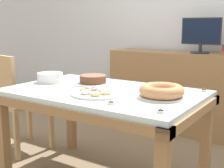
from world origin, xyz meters
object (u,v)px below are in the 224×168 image
at_px(computer_monitor, 201,36).
at_px(plate_stack, 50,78).
at_px(tealight_near_cakes, 111,103).
at_px(tealight_left_edge, 204,90).
at_px(pastry_platter, 96,93).
at_px(tealight_near_front, 178,87).
at_px(chair, 15,98).
at_px(cake_chocolate_round, 93,80).
at_px(cake_golden_bundt, 162,91).
at_px(tealight_right_edge, 161,111).

relative_size(computer_monitor, plate_stack, 2.02).
bearing_deg(tealight_near_cakes, tealight_left_edge, 61.85).
bearing_deg(pastry_platter, tealight_near_front, 52.33).
bearing_deg(computer_monitor, tealight_near_cakes, -88.44).
xyz_separation_m(chair, tealight_near_front, (1.49, 0.31, 0.22)).
bearing_deg(tealight_left_edge, cake_chocolate_round, -166.16).
relative_size(chair, tealight_left_edge, 23.50).
xyz_separation_m(cake_golden_bundt, tealight_left_edge, (0.17, 0.34, -0.03)).
relative_size(computer_monitor, pastry_platter, 1.20).
height_order(plate_stack, tealight_near_cakes, plate_stack).
xyz_separation_m(cake_golden_bundt, tealight_right_edge, (0.15, -0.33, -0.03)).
height_order(cake_chocolate_round, plate_stack, plate_stack).
bearing_deg(cake_chocolate_round, pastry_platter, -49.92).
bearing_deg(plate_stack, tealight_left_edge, 15.60).
xyz_separation_m(chair, tealight_right_edge, (1.66, -0.37, 0.22)).
distance_m(chair, tealight_right_edge, 1.71).
xyz_separation_m(cake_chocolate_round, plate_stack, (-0.35, -0.13, 0.01)).
bearing_deg(tealight_left_edge, tealight_near_cakes, -118.15).
relative_size(tealight_near_cakes, tealight_right_edge, 1.00).
bearing_deg(cake_golden_bundt, tealight_right_edge, -66.13).
relative_size(tealight_left_edge, tealight_near_front, 1.00).
bearing_deg(tealight_left_edge, chair, -169.90).
xyz_separation_m(computer_monitor, tealight_left_edge, (0.41, -1.15, -0.35)).
relative_size(computer_monitor, cake_chocolate_round, 1.40).
relative_size(chair, cake_golden_bundt, 3.15).
xyz_separation_m(chair, cake_chocolate_round, (0.85, 0.09, 0.24)).
distance_m(computer_monitor, pastry_platter, 1.69).
bearing_deg(chair, cake_golden_bundt, -1.57).
bearing_deg(chair, computer_monitor, 48.51).
bearing_deg(tealight_right_edge, chair, 167.45).
height_order(tealight_left_edge, tealight_right_edge, same).
bearing_deg(cake_golden_bundt, tealight_left_edge, 62.94).
bearing_deg(tealight_right_edge, cake_chocolate_round, 150.13).
distance_m(computer_monitor, tealight_left_edge, 1.27).
xyz_separation_m(computer_monitor, tealight_near_cakes, (0.05, -1.82, -0.35)).
xyz_separation_m(tealight_left_edge, tealight_near_front, (-0.20, 0.01, 0.00)).
bearing_deg(chair, cake_chocolate_round, 6.33).
bearing_deg(cake_golden_bundt, computer_monitor, 98.85).
bearing_deg(tealight_right_edge, tealight_near_cakes, 179.58).
height_order(tealight_right_edge, tealight_near_front, same).
height_order(cake_chocolate_round, tealight_right_edge, cake_chocolate_round).
height_order(cake_golden_bundt, pastry_platter, cake_golden_bundt).
height_order(chair, tealight_near_front, chair).
xyz_separation_m(computer_monitor, tealight_right_edge, (0.38, -1.82, -0.35)).
bearing_deg(computer_monitor, cake_golden_bundt, -81.15).
bearing_deg(plate_stack, computer_monitor, 62.20).
bearing_deg(cake_chocolate_round, tealight_near_front, 18.57).
height_order(chair, tealight_left_edge, chair).
relative_size(pastry_platter, tealight_right_edge, 8.81).
xyz_separation_m(cake_chocolate_round, tealight_left_edge, (0.84, 0.21, -0.02)).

